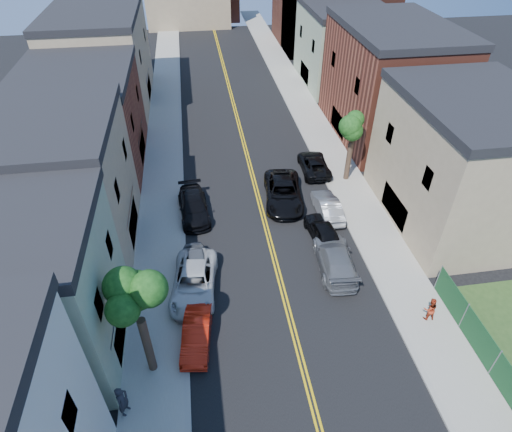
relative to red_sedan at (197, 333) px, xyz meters
name	(u,v)px	position (x,y,z in m)	size (l,w,h in m)	color
sidewalk_left	(163,137)	(-2.40, 24.59, -0.62)	(3.20, 100.00, 0.15)	gray
sidewalk_right	(316,127)	(13.40, 24.59, -0.62)	(3.20, 100.00, 0.15)	gray
curb_left	(181,136)	(-0.65, 24.59, -0.62)	(0.30, 100.00, 0.15)	gray
curb_right	(300,128)	(11.65, 24.59, -0.62)	(0.30, 100.00, 0.15)	gray
bldg_left_palegrn	(16,301)	(-8.50, 0.59, 3.56)	(9.00, 8.00, 8.50)	gray
bldg_left_tan_near	(54,192)	(-8.50, 9.59, 3.81)	(9.00, 10.00, 9.00)	#998466
bldg_left_brick	(84,123)	(-8.50, 20.59, 3.31)	(9.00, 12.00, 8.00)	brown
bldg_left_tan_far	(103,60)	(-8.50, 34.59, 4.06)	(9.00, 16.00, 9.50)	#998466
bldg_right_tan	(463,166)	(19.50, 8.59, 3.81)	(9.00, 12.00, 9.00)	#998466
bldg_right_brick	(388,85)	(19.50, 22.59, 4.31)	(9.00, 14.00, 10.00)	brown
bldg_right_palegrn	(342,48)	(19.50, 36.59, 3.56)	(9.00, 12.00, 8.50)	gray
tree_left_mid	(132,284)	(-2.38, -1.40, 5.89)	(5.20, 5.20, 9.29)	#3B281D
tree_right_far	(355,118)	(13.42, 14.60, 5.07)	(4.40, 4.40, 8.03)	#3B281D
red_sedan	(197,333)	(0.00, 0.00, 0.00)	(1.47, 4.20, 1.38)	red
white_pickup	(194,282)	(0.00, 3.76, 0.11)	(2.65, 5.75, 1.60)	silver
grey_car_left	(197,266)	(0.24, 5.28, -0.01)	(1.62, 4.03, 1.37)	#5C5F64
black_car_left	(194,206)	(0.25, 11.66, 0.08)	(2.15, 5.30, 1.54)	black
grey_car_right	(335,258)	(9.30, 4.48, 0.12)	(2.27, 5.58, 1.62)	slate
black_car_right	(323,231)	(9.30, 7.39, 0.05)	(1.76, 4.36, 1.49)	black
silver_car_right	(327,207)	(10.41, 10.12, 0.04)	(1.56, 4.47, 1.47)	#9FA2A7
dark_car_right_far	(314,164)	(11.00, 16.40, 0.00)	(2.28, 4.95, 1.38)	black
black_suv_lane	(283,192)	(7.40, 12.31, 0.17)	(2.86, 6.20, 1.72)	black
pedestrian_left	(123,401)	(-3.60, -3.64, 0.44)	(0.72, 0.47, 1.97)	#24242B
pedestrian_right	(430,309)	(13.45, -0.53, 0.27)	(0.79, 0.62, 1.63)	#A63219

